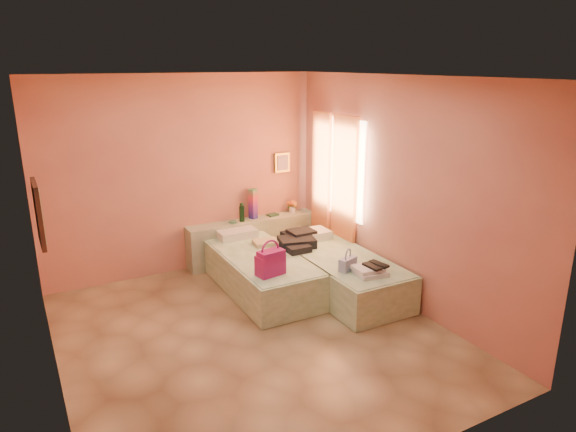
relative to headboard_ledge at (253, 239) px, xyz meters
name	(u,v)px	position (x,y,z in m)	size (l,w,h in m)	color
ground	(254,335)	(-0.98, -2.10, -0.33)	(4.50, 4.50, 0.00)	tan
room_walls	(246,168)	(-0.77, -1.53, 1.46)	(4.02, 4.51, 2.81)	tan
headboard_ledge	(253,239)	(0.00, 0.00, 0.00)	(2.05, 0.30, 0.65)	#A4AE8E
bed_left	(261,272)	(-0.38, -1.05, -0.08)	(0.90, 2.00, 0.50)	beige
bed_right	(341,274)	(0.52, -1.62, -0.08)	(0.90, 2.00, 0.50)	beige
water_bottle	(242,213)	(-0.18, -0.02, 0.46)	(0.08, 0.08, 0.27)	#13351B
rainbow_box	(253,204)	(0.04, 0.04, 0.56)	(0.10, 0.10, 0.46)	#A01365
small_dish	(233,222)	(-0.33, -0.03, 0.34)	(0.12, 0.12, 0.03)	#4A8760
green_book	(273,215)	(0.36, 0.02, 0.34)	(0.17, 0.12, 0.03)	#284B32
flower_vase	(292,205)	(0.72, 0.04, 0.44)	(0.18, 0.18, 0.23)	silver
magenta_handbag	(270,262)	(-0.56, -1.70, 0.33)	(0.33, 0.19, 0.31)	#A01365
khaki_garment	(266,242)	(-0.14, -0.73, 0.20)	(0.34, 0.27, 0.06)	tan
clothes_pile	(300,240)	(0.24, -1.01, 0.25)	(0.52, 0.52, 0.16)	black
blue_handbag	(348,264)	(0.33, -2.03, 0.25)	(0.25, 0.11, 0.16)	#4358A1
towel_stack	(370,271)	(0.49, -2.28, 0.23)	(0.35, 0.30, 0.10)	white
sandal_pair	(376,266)	(0.55, -2.30, 0.29)	(0.19, 0.26, 0.03)	black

